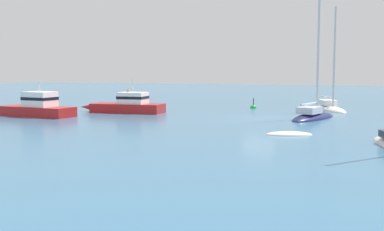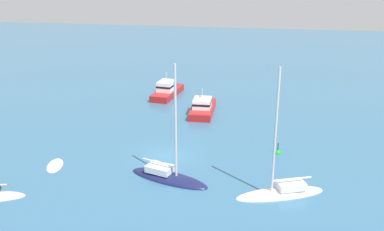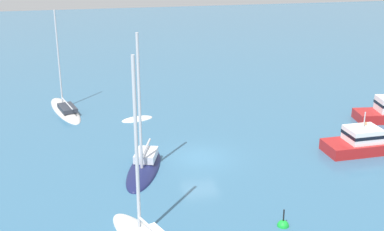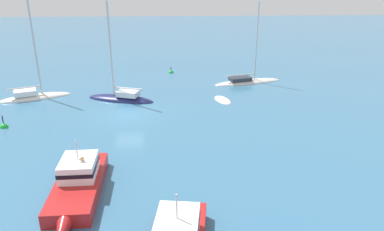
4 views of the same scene
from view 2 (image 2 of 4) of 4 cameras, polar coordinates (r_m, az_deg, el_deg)
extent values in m
plane|color=teal|center=(38.13, -3.35, -5.37)|extent=(160.00, 160.00, 0.00)
ellipsoid|color=silver|center=(38.15, -17.56, -6.30)|extent=(2.97, 1.98, 0.39)
ellipsoid|color=silver|center=(32.82, 11.45, -10.13)|extent=(4.17, 6.90, 0.83)
cube|color=white|center=(32.81, 12.85, -8.93)|extent=(1.90, 2.33, 0.50)
cylinder|color=silver|center=(30.43, 10.91, -2.12)|extent=(0.18, 0.18, 9.14)
cylinder|color=silver|center=(32.59, 12.97, -8.14)|extent=(1.28, 2.86, 0.15)
ellipsoid|color=#191E4C|center=(34.34, -3.05, -8.33)|extent=(3.91, 7.01, 0.92)
cube|color=silver|center=(34.39, -4.24, -6.96)|extent=(1.90, 2.34, 0.52)
cylinder|color=silver|center=(32.03, -2.17, -0.89)|extent=(0.18, 0.18, 8.80)
cylinder|color=silver|center=(34.19, -4.31, -6.19)|extent=(1.07, 2.93, 0.15)
cube|color=#B21E1E|center=(48.77, 1.41, 0.82)|extent=(6.48, 2.60, 0.80)
cone|color=#B21E1E|center=(52.51, 1.93, 2.19)|extent=(1.63, 0.86, 0.80)
cube|color=white|center=(48.01, 1.35, 1.66)|extent=(2.39, 1.98, 1.01)
cube|color=black|center=(47.99, 1.35, 1.72)|extent=(2.43, 2.02, 0.24)
cylinder|color=silver|center=(47.69, 1.36, 2.91)|extent=(0.08, 0.08, 1.17)
cylinder|color=white|center=(48.33, 1.05, 1.82)|extent=(0.32, 0.32, 1.07)
sphere|color=tan|center=(48.14, 1.05, 2.57)|extent=(0.24, 0.24, 0.24)
cube|color=#B21E1E|center=(55.04, -3.25, 2.99)|extent=(6.80, 3.07, 0.80)
cone|color=#B21E1E|center=(58.70, -1.85, 4.06)|extent=(1.73, 1.01, 0.80)
cube|color=white|center=(54.44, -3.40, 3.91)|extent=(2.59, 2.08, 1.23)
cube|color=black|center=(54.43, -3.40, 3.97)|extent=(2.63, 2.12, 0.24)
cylinder|color=silver|center=(54.14, -3.42, 5.11)|extent=(0.08, 0.08, 1.14)
sphere|color=green|center=(39.38, 11.17, -4.89)|extent=(0.64, 0.64, 0.64)
cylinder|color=black|center=(39.12, 11.23, -4.02)|extent=(0.08, 0.08, 0.66)
camera|label=1|loc=(54.24, -47.91, 0.03)|focal=44.95mm
camera|label=3|loc=(35.12, 52.63, 9.71)|focal=47.35mm
camera|label=4|loc=(64.85, -0.94, 15.44)|focal=34.14mm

